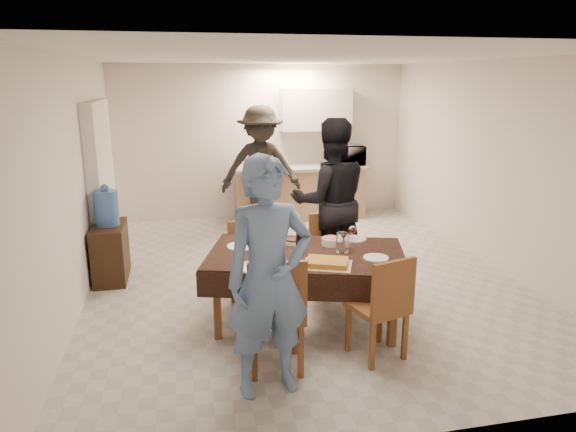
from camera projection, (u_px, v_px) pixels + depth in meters
name	position (u px, v px, depth m)	size (l,w,h in m)	color
floor	(302.00, 277.00, 6.34)	(5.00, 6.00, 0.02)	#BBBBB6
ceiling	(304.00, 57.00, 5.66)	(5.00, 6.00, 0.02)	white
wall_back	(262.00, 142.00, 8.83)	(5.00, 0.02, 2.60)	silver
wall_front	(416.00, 259.00, 3.17)	(5.00, 0.02, 2.60)	silver
wall_left	(76.00, 182.00, 5.50)	(0.02, 6.00, 2.60)	silver
wall_right	(494.00, 166.00, 6.50)	(0.02, 6.00, 2.60)	silver
stub_partition	(102.00, 182.00, 6.71)	(0.15, 1.40, 2.10)	silver
kitchen_base_cabinet	(300.00, 194.00, 8.88)	(2.20, 0.60, 0.86)	#9E835F
kitchen_worktop	(300.00, 168.00, 8.76)	(2.24, 0.64, 0.05)	#A9A9A4
upper_cabinet	(316.00, 110.00, 8.70)	(1.20, 0.34, 0.70)	silver
dining_table	(306.00, 256.00, 4.99)	(2.12, 1.60, 0.74)	black
chair_near_left	(277.00, 303.00, 4.12)	(0.50, 0.50, 0.55)	brown
chair_near_right	(382.00, 299.00, 4.32)	(0.54, 0.54, 0.51)	brown
chair_far_left	(251.00, 255.00, 5.58)	(0.47, 0.47, 0.46)	brown
chair_far_right	(331.00, 248.00, 5.75)	(0.42, 0.42, 0.47)	brown
console	(111.00, 252.00, 6.19)	(0.37, 0.74, 0.68)	black
water_jug	(106.00, 208.00, 6.04)	(0.28, 0.28, 0.42)	#4372C3
wine_bottle	(300.00, 235.00, 4.97)	(0.09, 0.09, 0.34)	black
water_pitcher	(343.00, 242.00, 4.98)	(0.13, 0.13, 0.19)	white
savoury_tart	(327.00, 263.00, 4.63)	(0.44, 0.33, 0.05)	gold
salad_bowl	(331.00, 241.00, 5.20)	(0.19, 0.19, 0.07)	white
mushroom_dish	(295.00, 242.00, 5.23)	(0.20, 0.20, 0.04)	white
wine_glass_a	(254.00, 255.00, 4.61)	(0.09, 0.09, 0.20)	white
wine_glass_b	(352.00, 233.00, 5.30)	(0.08, 0.08, 0.17)	white
wine_glass_c	(280.00, 235.00, 5.20)	(0.09, 0.09, 0.20)	white
plate_near_left	(249.00, 267.00, 4.58)	(0.27, 0.27, 0.02)	white
plate_near_right	(376.00, 258.00, 4.82)	(0.24, 0.24, 0.01)	white
plate_far_left	(241.00, 246.00, 5.14)	(0.29, 0.29, 0.02)	white
plate_far_right	(355.00, 239.00, 5.38)	(0.24, 0.24, 0.01)	white
microwave	(346.00, 155.00, 8.87)	(0.59, 0.40, 0.33)	silver
person_near	(269.00, 279.00, 3.83)	(0.68, 0.45, 1.86)	#6182AE
person_far	(330.00, 201.00, 6.02)	(0.94, 0.74, 1.94)	black
person_kitchen	(261.00, 168.00, 8.16)	(1.27, 0.73, 1.96)	black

